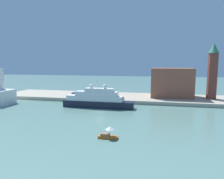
# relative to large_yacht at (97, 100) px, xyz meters

# --- Properties ---
(ground) EXTENTS (400.00, 400.00, 0.00)m
(ground) POSITION_rel_large_yacht_xyz_m (3.25, -7.24, -2.99)
(ground) COLOR slate
(quay_dock) EXTENTS (110.00, 23.28, 1.47)m
(quay_dock) POSITION_rel_large_yacht_xyz_m (3.25, 20.40, -2.25)
(quay_dock) COLOR #ADA38E
(quay_dock) RESTS_ON ground
(large_yacht) EXTENTS (26.87, 3.92, 10.23)m
(large_yacht) POSITION_rel_large_yacht_xyz_m (0.00, 0.00, 0.00)
(large_yacht) COLOR black
(large_yacht) RESTS_ON ground
(small_motorboat) EXTENTS (4.38, 1.98, 2.76)m
(small_motorboat) POSITION_rel_large_yacht_xyz_m (11.78, -30.33, -1.84)
(small_motorboat) COLOR #C66019
(small_motorboat) RESTS_ON ground
(harbor_building) EXTENTS (18.03, 13.32, 12.94)m
(harbor_building) POSITION_rel_large_yacht_xyz_m (28.35, 22.96, 4.96)
(harbor_building) COLOR #93513D
(harbor_building) RESTS_ON quay_dock
(bell_tower) EXTENTS (4.27, 4.27, 23.52)m
(bell_tower) POSITION_rel_large_yacht_xyz_m (44.57, 20.57, 11.31)
(bell_tower) COLOR brown
(bell_tower) RESTS_ON quay_dock
(parked_car) EXTENTS (4.14, 1.87, 1.26)m
(parked_car) POSITION_rel_large_yacht_xyz_m (-16.25, 17.83, -0.97)
(parked_car) COLOR #1E4C99
(parked_car) RESTS_ON quay_dock
(person_figure) EXTENTS (0.36, 0.36, 1.73)m
(person_figure) POSITION_rel_large_yacht_xyz_m (-10.62, 13.24, -0.71)
(person_figure) COLOR #334C8C
(person_figure) RESTS_ON quay_dock
(mooring_bollard) EXTENTS (0.47, 0.47, 0.88)m
(mooring_bollard) POSITION_rel_large_yacht_xyz_m (8.52, 10.47, -1.08)
(mooring_bollard) COLOR black
(mooring_bollard) RESTS_ON quay_dock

